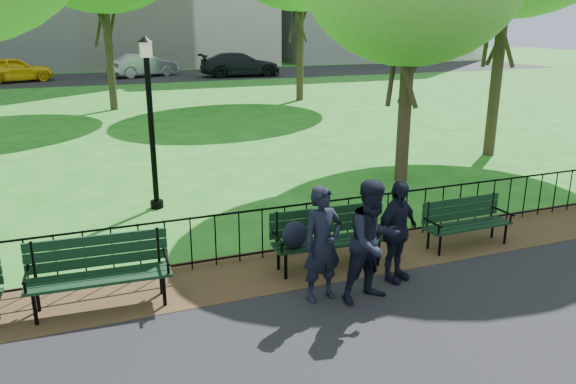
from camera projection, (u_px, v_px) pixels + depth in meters
name	position (u px, v px, depth m)	size (l,w,h in m)	color
ground	(374.00, 301.00, 8.06)	(120.00, 120.00, 0.00)	#206219
dirt_strip	(329.00, 260.00, 9.39)	(60.00, 1.60, 0.01)	#3A2A18
far_street	(123.00, 78.00, 39.19)	(70.00, 9.00, 0.01)	black
iron_fence	(317.00, 223.00, 9.69)	(24.06, 0.06, 1.00)	black
park_bench_main	(314.00, 233.00, 8.88)	(1.86, 0.66, 1.04)	black
park_bench_left_a	(99.00, 265.00, 7.75)	(1.95, 0.69, 1.09)	black
park_bench_right_a	(465.00, 217.00, 9.90)	(1.64, 0.53, 0.92)	black
lamppost	(151.00, 118.00, 11.49)	(0.32, 0.32, 3.57)	black
person_left	(323.00, 244.00, 7.87)	(0.61, 0.40, 1.68)	black
person_mid	(373.00, 241.00, 7.84)	(0.87, 0.45, 1.79)	black
person_right	(396.00, 232.00, 8.47)	(0.93, 0.38, 1.58)	black
taxi	(13.00, 69.00, 35.93)	(1.92, 4.77, 1.63)	yellow
sedan_silver	(143.00, 65.00, 39.53)	(1.68, 4.82, 1.59)	#9C9FA4
sedan_dark	(240.00, 65.00, 39.70)	(2.31, 5.68, 1.65)	black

